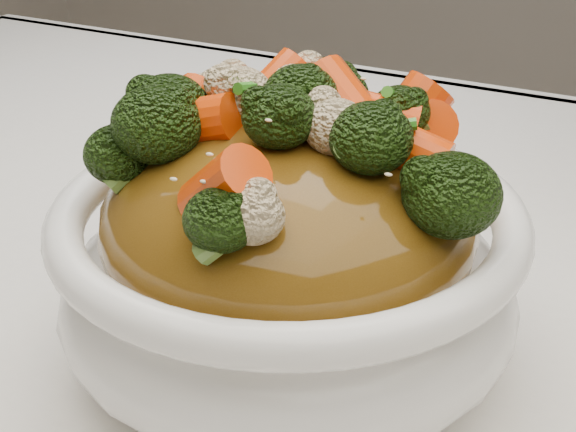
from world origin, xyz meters
The scene contains 8 objects.
tablecloth centered at (0.00, 0.00, 0.73)m, with size 1.20×0.80×0.04m, color white.
bowl centered at (0.03, -0.04, 0.79)m, with size 0.21×0.21×0.08m, color white, non-canonical shape.
sauce_base centered at (0.03, -0.04, 0.82)m, with size 0.17×0.17×0.09m, color brown.
carrots centered at (0.03, -0.04, 0.88)m, with size 0.17×0.17×0.05m, color #EE4407, non-canonical shape.
broccoli centered at (0.03, -0.04, 0.88)m, with size 0.17×0.17×0.04m, color black, non-canonical shape.
cauliflower centered at (0.03, -0.04, 0.88)m, with size 0.17×0.17×0.04m, color beige, non-canonical shape.
scallions centered at (0.03, -0.04, 0.88)m, with size 0.13×0.13×0.02m, color #30811D, non-canonical shape.
sesame_seeds centered at (0.03, -0.04, 0.88)m, with size 0.15×0.15×0.01m, color beige, non-canonical shape.
Camera 1 is at (0.17, -0.33, 0.99)m, focal length 50.00 mm.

